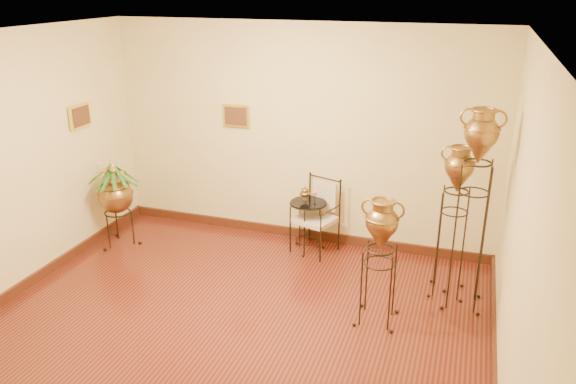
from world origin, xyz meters
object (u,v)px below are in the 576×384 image
(amphora_tall, at_px, (472,209))
(planter_urn, at_px, (115,192))
(amphora_mid, at_px, (453,221))
(side_table, at_px, (308,225))
(armchair, at_px, (315,217))

(amphora_tall, distance_m, planter_urn, 4.32)
(amphora_tall, distance_m, amphora_mid, 0.35)
(planter_urn, xyz_separation_m, side_table, (2.38, 0.61, -0.37))
(amphora_tall, height_order, side_table, amphora_tall)
(planter_urn, height_order, armchair, planter_urn)
(amphora_tall, bearing_deg, side_table, 159.92)
(amphora_tall, xyz_separation_m, side_table, (-1.92, 0.70, -0.75))
(side_table, bearing_deg, amphora_mid, -16.21)
(amphora_mid, bearing_deg, planter_urn, -178.59)
(planter_urn, bearing_deg, side_table, 14.42)
(planter_urn, bearing_deg, amphora_mid, 1.41)
(side_table, bearing_deg, amphora_tall, -20.08)
(amphora_tall, distance_m, armchair, 2.06)
(amphora_tall, relative_size, side_table, 2.58)
(planter_urn, height_order, side_table, planter_urn)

